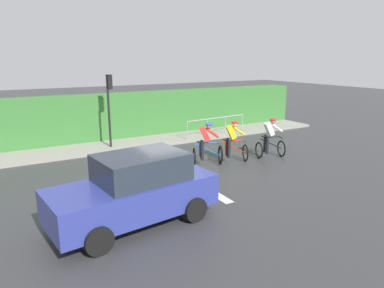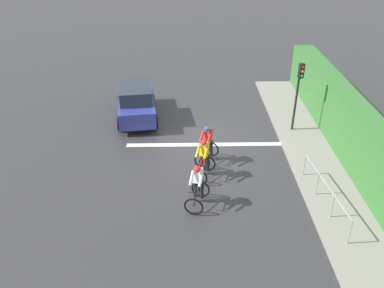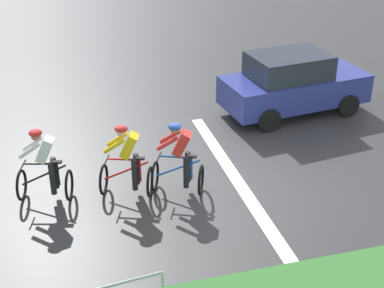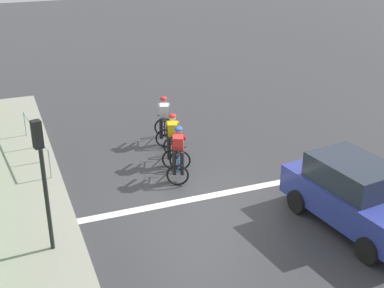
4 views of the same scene
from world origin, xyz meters
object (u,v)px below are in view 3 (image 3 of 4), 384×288
(cyclist_second, at_px, (127,162))
(cyclist_mid, at_px, (179,160))
(car_navy, at_px, (293,84))
(cyclist_lead, at_px, (45,167))

(cyclist_second, bearing_deg, cyclist_mid, -100.09)
(car_navy, bearing_deg, cyclist_lead, 112.00)
(cyclist_lead, relative_size, cyclist_mid, 1.00)
(cyclist_lead, bearing_deg, cyclist_second, -99.39)
(cyclist_mid, distance_m, car_navy, 5.28)
(cyclist_mid, bearing_deg, cyclist_second, 79.91)
(cyclist_lead, height_order, car_navy, car_navy)
(cyclist_second, distance_m, car_navy, 6.07)
(car_navy, bearing_deg, cyclist_second, 120.56)
(cyclist_second, xyz_separation_m, cyclist_mid, (-0.19, -1.09, 0.00))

